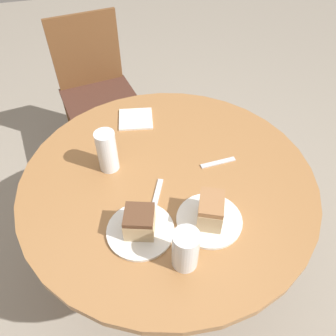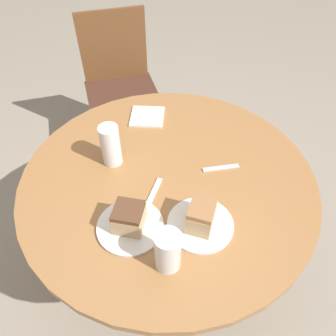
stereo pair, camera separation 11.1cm
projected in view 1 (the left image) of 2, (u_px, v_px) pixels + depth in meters
The scene contains 12 objects.
ground_plane at pixel (168, 269), 1.65m from camera, with size 8.00×8.00×0.00m, color gray.
table at pixel (168, 204), 1.26m from camera, with size 1.02×1.02×0.70m.
chair at pixel (99, 96), 1.89m from camera, with size 0.47×0.54×0.87m.
plate_near at pixel (140, 230), 0.98m from camera, with size 0.20×0.20×0.01m.
plate_far at pixel (209, 220), 1.01m from camera, with size 0.20×0.20×0.01m.
cake_slice_near at pixel (140, 222), 0.95m from camera, with size 0.11×0.11×0.08m.
cake_slice_far at pixel (211, 210), 0.97m from camera, with size 0.11×0.12×0.09m.
glass_lemonade at pixel (107, 153), 1.12m from camera, with size 0.07×0.07×0.16m.
glass_water at pixel (185, 251), 0.87m from camera, with size 0.07×0.07×0.13m.
napkin_stack at pixel (136, 119), 1.35m from camera, with size 0.16×0.16×0.01m.
fork at pixel (156, 199), 1.07m from camera, with size 0.09×0.17×0.00m.
spoon at pixel (218, 163), 1.18m from camera, with size 0.13×0.02×0.00m.
Camera 1 is at (-0.20, -0.74, 1.55)m, focal length 35.00 mm.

